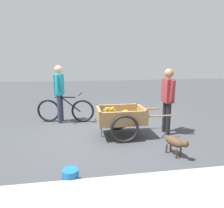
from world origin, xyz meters
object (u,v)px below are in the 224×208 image
Objects in this scene: fruit_cart at (121,118)px; cyclist_person at (59,89)px; plastic_bucket at (70,176)px; vendor_person at (168,96)px; dog at (175,142)px; bicycle at (66,110)px.

fruit_cart is 1.02× the size of cyclist_person.
cyclist_person is at bearing -83.70° from plastic_bucket.
vendor_person is 1.43m from dog.
bicycle is (1.34, -1.36, -0.08)m from fruit_cart.
dog is at bearing 129.98° from bicycle.
cyclist_person is (2.64, -1.39, 0.03)m from vendor_person.
dog is at bearing 74.50° from vendor_person.
plastic_bucket is at bearing 93.70° from bicycle.
vendor_person reaches higher than dog.
plastic_bucket is (1.14, 1.81, -0.32)m from fruit_cart.
cyclist_person is at bearing -11.72° from bicycle.
fruit_cart is 2.11m from cyclist_person.
fruit_cart is 1.46m from dog.
fruit_cart is at bearing -56.09° from dog.
dog is (-0.81, 1.21, -0.17)m from fruit_cart.
vendor_person is 6.43× the size of plastic_bucket.
cyclist_person reaches higher than vendor_person.
vendor_person is (-1.15, -0.00, 0.51)m from fruit_cart.
fruit_cart reaches higher than plastic_bucket.
cyclist_person reaches higher than plastic_bucket.
dog is at bearing 123.91° from fruit_cart.
plastic_bucket is at bearing 17.21° from dog.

